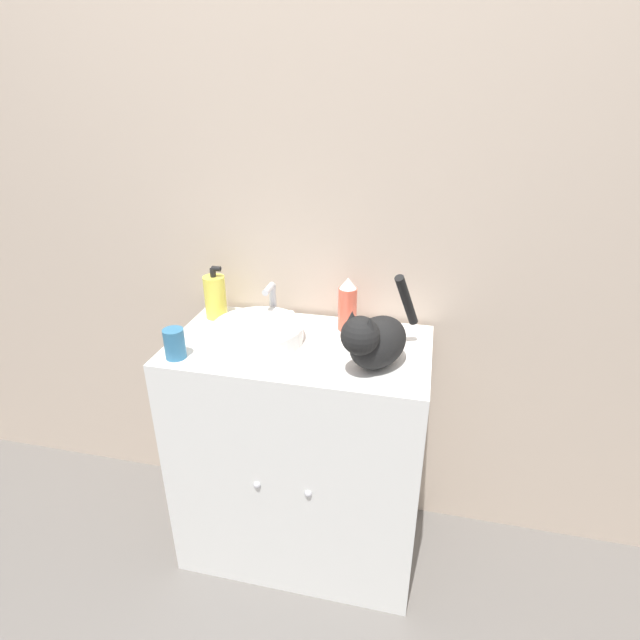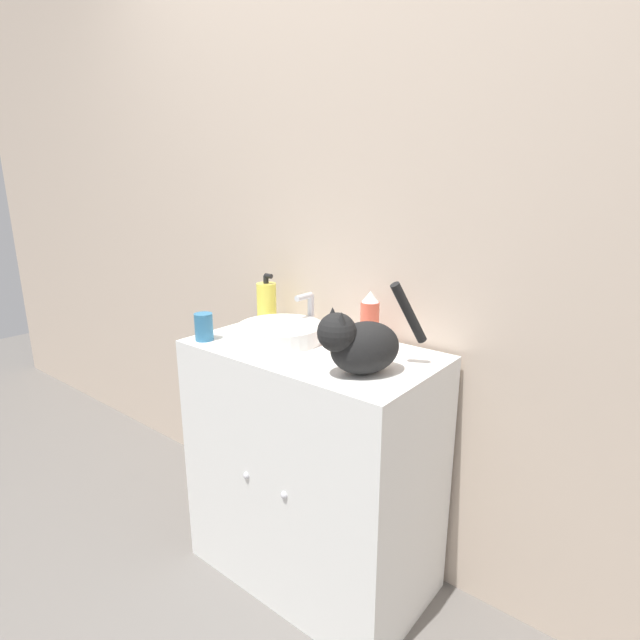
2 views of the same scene
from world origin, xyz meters
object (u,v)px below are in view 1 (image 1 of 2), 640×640
(cat, at_px, (375,339))
(cup, at_px, (175,344))
(spray_bottle, at_px, (347,305))
(soap_bottle, at_px, (215,296))

(cat, relative_size, cup, 3.52)
(cat, height_order, spray_bottle, cat)
(cat, height_order, cup, cat)
(cup, bearing_deg, soap_bottle, 89.55)
(soap_bottle, bearing_deg, spray_bottle, 0.68)
(spray_bottle, distance_m, cup, 0.56)
(cat, xyz_separation_m, spray_bottle, (-0.12, 0.23, -0.00))
(cat, xyz_separation_m, cup, (-0.59, -0.07, -0.04))
(spray_bottle, bearing_deg, cup, -146.91)
(soap_bottle, distance_m, cup, 0.30)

